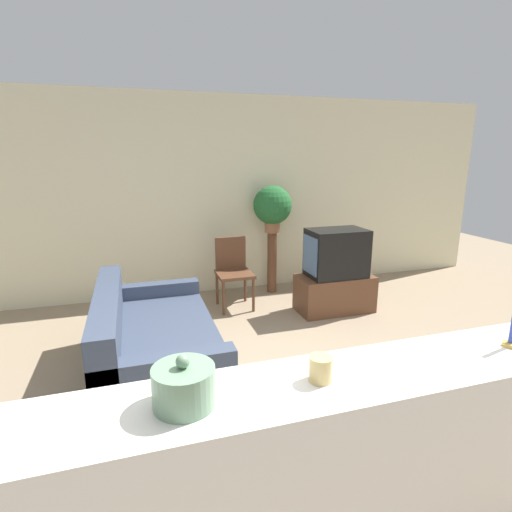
{
  "coord_description": "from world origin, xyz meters",
  "views": [
    {
      "loc": [
        -0.9,
        -2.04,
        1.91
      ],
      "look_at": [
        0.34,
        1.95,
        0.85
      ],
      "focal_mm": 28.0,
      "sensor_mm": 36.0,
      "label": 1
    }
  ],
  "objects_px": {
    "potted_plant": "(272,206)",
    "decorative_bowl": "(184,386)",
    "couch": "(153,345)",
    "wooden_chair": "(233,269)",
    "television": "(336,253)"
  },
  "relations": [
    {
      "from": "couch",
      "to": "decorative_bowl",
      "type": "xyz_separation_m",
      "value": [
        0.05,
        -1.99,
        0.79
      ]
    },
    {
      "from": "wooden_chair",
      "to": "decorative_bowl",
      "type": "xyz_separation_m",
      "value": [
        -1.04,
        -3.41,
        0.57
      ]
    },
    {
      "from": "couch",
      "to": "decorative_bowl",
      "type": "distance_m",
      "value": 2.15
    },
    {
      "from": "decorative_bowl",
      "to": "potted_plant",
      "type": "bearing_deg",
      "value": 65.87
    },
    {
      "from": "wooden_chair",
      "to": "potted_plant",
      "type": "bearing_deg",
      "value": 29.85
    },
    {
      "from": "couch",
      "to": "potted_plant",
      "type": "relative_size",
      "value": 2.8
    },
    {
      "from": "couch",
      "to": "television",
      "type": "xyz_separation_m",
      "value": [
        2.25,
        0.88,
        0.47
      ]
    },
    {
      "from": "potted_plant",
      "to": "decorative_bowl",
      "type": "bearing_deg",
      "value": -114.13
    },
    {
      "from": "couch",
      "to": "wooden_chair",
      "type": "relative_size",
      "value": 2.02
    },
    {
      "from": "television",
      "to": "potted_plant",
      "type": "xyz_separation_m",
      "value": [
        -0.5,
        0.91,
        0.48
      ]
    },
    {
      "from": "decorative_bowl",
      "to": "couch",
      "type": "bearing_deg",
      "value": 91.35
    },
    {
      "from": "wooden_chair",
      "to": "potted_plant",
      "type": "relative_size",
      "value": 1.39
    },
    {
      "from": "television",
      "to": "potted_plant",
      "type": "relative_size",
      "value": 1.1
    },
    {
      "from": "television",
      "to": "decorative_bowl",
      "type": "xyz_separation_m",
      "value": [
        -2.2,
        -2.87,
        0.32
      ]
    },
    {
      "from": "couch",
      "to": "television",
      "type": "height_order",
      "value": "television"
    }
  ]
}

